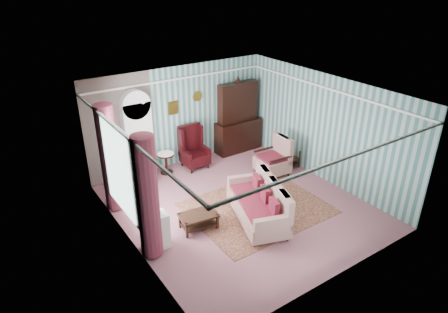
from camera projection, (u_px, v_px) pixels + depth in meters
floor at (240, 206)px, 9.85m from camera, size 6.00×6.00×0.00m
room_shell at (214, 134)px, 8.80m from camera, size 5.53×6.02×2.91m
bookcase at (139, 139)px, 10.81m from camera, size 0.80×0.28×2.24m
dresser_hutch at (238, 115)px, 12.33m from camera, size 1.50×0.56×2.36m
wingback_left at (138, 163)px, 10.61m from camera, size 0.76×0.80×1.25m
wingback_right at (194, 148)px, 11.49m from camera, size 0.76×0.80×1.25m
seated_woman at (138, 164)px, 10.62m from camera, size 0.44×0.40×1.18m
round_side_table at (166, 163)px, 11.31m from camera, size 0.50×0.50×0.60m
nest_table at (290, 159)px, 11.65m from camera, size 0.45×0.38×0.54m
plant_stand at (155, 232)px, 8.25m from camera, size 0.55×0.35×0.80m
rug at (257, 208)px, 9.78m from camera, size 3.20×2.60×0.01m
sofa at (257, 200)px, 9.10m from camera, size 1.63×2.27×1.07m
floral_armchair at (273, 157)px, 11.17m from camera, size 0.78×0.94×1.06m
coffee_table at (199, 221)px, 8.96m from camera, size 0.90×0.62×0.37m
potted_plant_a at (150, 211)px, 7.86m from camera, size 0.44×0.40×0.43m
potted_plant_b at (152, 201)px, 8.10m from camera, size 0.30×0.25×0.50m
potted_plant_c at (149, 208)px, 8.00m from camera, size 0.21×0.21×0.35m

